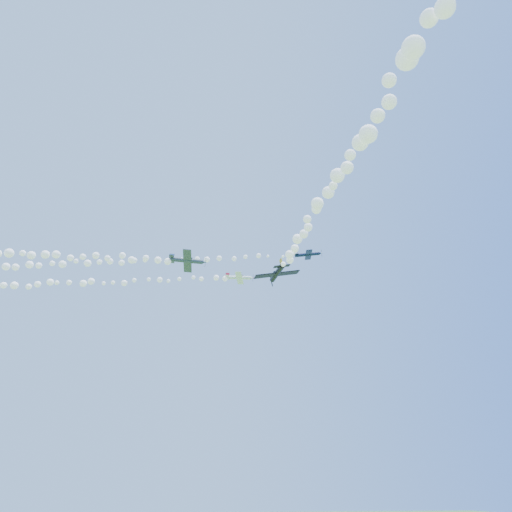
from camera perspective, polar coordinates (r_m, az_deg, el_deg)
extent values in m
cylinder|color=white|center=(99.45, -2.35, -2.89)|extent=(5.73, 2.28, 1.13)
cone|color=white|center=(99.13, -0.59, -2.94)|extent=(0.88, 0.92, 0.80)
cone|color=#A31225|center=(99.09, -0.34, -2.95)|extent=(0.36, 0.33, 0.28)
cube|color=black|center=(99.10, -0.40, -2.95)|extent=(0.16, 0.23, 1.80)
cube|color=white|center=(99.38, -2.22, -2.96)|extent=(3.01, 7.15, 0.46)
cube|color=white|center=(99.81, -3.81, -2.83)|extent=(1.36, 2.58, 0.21)
cube|color=#A31225|center=(100.03, -3.83, -2.55)|extent=(0.95, 0.34, 1.19)
sphere|color=black|center=(99.50, -1.88, -2.72)|extent=(0.85, 0.85, 0.74)
cylinder|color=#0D1639|center=(95.50, 6.87, 0.20)|extent=(5.18, 2.85, 1.09)
cone|color=#0D1639|center=(95.80, 8.57, 0.36)|extent=(0.90, 0.91, 0.75)
cone|color=silver|center=(95.84, 8.81, 0.38)|extent=(0.36, 0.34, 0.27)
cube|color=black|center=(95.83, 8.74, 0.38)|extent=(0.25, 0.39, 1.67)
cube|color=#0D1639|center=(95.49, 7.01, 0.15)|extent=(2.78, 6.60, 1.35)
cube|color=#0D1639|center=(95.33, 5.44, 0.09)|extent=(1.26, 2.39, 0.52)
cube|color=silver|center=(95.49, 5.37, 0.36)|extent=(0.94, 0.44, 1.11)
sphere|color=black|center=(95.68, 7.29, 0.43)|extent=(0.83, 0.86, 0.78)
cylinder|color=#313A47|center=(83.44, -9.29, -0.60)|extent=(6.27, 1.14, 1.18)
cone|color=#313A47|center=(83.20, -7.00, -0.82)|extent=(0.80, 0.86, 0.87)
cone|color=navy|center=(83.17, -6.68, -0.85)|extent=(0.34, 0.30, 0.31)
cube|color=black|center=(83.18, -6.76, -0.84)|extent=(0.17, 0.35, 1.97)
cube|color=#313A47|center=(83.34, -9.13, -0.69)|extent=(2.01, 7.71, 1.04)
cube|color=#313A47|center=(83.77, -11.18, -0.39)|extent=(1.04, 2.73, 0.41)
cube|color=navy|center=(84.10, -11.18, -0.07)|extent=(1.05, 0.29, 1.29)
sphere|color=black|center=(83.58, -8.66, -0.44)|extent=(0.83, 0.86, 0.86)
cylinder|color=black|center=(67.63, 2.83, -2.29)|extent=(2.48, 6.01, 1.26)
cone|color=black|center=(70.52, 2.13, -3.27)|extent=(0.96, 0.95, 0.85)
cone|color=gold|center=(70.92, 2.03, -3.40)|extent=(0.35, 0.38, 0.30)
cube|color=black|center=(70.81, 2.06, -3.37)|extent=(0.56, 0.21, 1.87)
cube|color=black|center=(67.82, 2.80, -2.46)|extent=(7.28, 1.79, 1.89)
cube|color=black|center=(65.28, 3.46, -1.36)|extent=(2.58, 0.95, 0.72)
cube|color=gold|center=(65.40, 3.37, -0.90)|extent=(0.40, 1.04, 1.25)
sphere|color=black|center=(68.51, 2.57, -2.26)|extent=(0.90, 0.80, 0.91)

